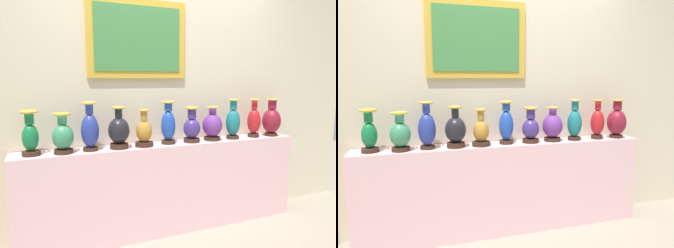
{
  "view_description": "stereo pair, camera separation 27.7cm",
  "coord_description": "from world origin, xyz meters",
  "views": [
    {
      "loc": [
        -1.05,
        -2.54,
        1.41
      ],
      "look_at": [
        0.0,
        0.0,
        1.01
      ],
      "focal_mm": 32.68,
      "sensor_mm": 36.0,
      "label": 1
    },
    {
      "loc": [
        -0.79,
        -2.63,
        1.41
      ],
      "look_at": [
        0.0,
        0.0,
        1.01
      ],
      "focal_mm": 32.68,
      "sensor_mm": 36.0,
      "label": 2
    }
  ],
  "objects": [
    {
      "name": "ground_plane",
      "position": [
        0.0,
        0.0,
        0.0
      ],
      "size": [
        10.63,
        10.63,
        0.0
      ],
      "primitive_type": "plane",
      "color": "gray"
    },
    {
      "name": "display_shelf",
      "position": [
        0.0,
        0.0,
        0.42
      ],
      "size": [
        2.64,
        0.29,
        0.83
      ],
      "primitive_type": "cube",
      "color": "beige",
      "rests_on": "ground_plane"
    },
    {
      "name": "back_wall",
      "position": [
        -0.0,
        0.2,
        1.45
      ],
      "size": [
        4.63,
        0.14,
        2.89
      ],
      "color": "beige",
      "rests_on": "ground_plane"
    },
    {
      "name": "vase_emerald",
      "position": [
        -1.15,
        -0.02,
        0.99
      ],
      "size": [
        0.14,
        0.14,
        0.35
      ],
      "color": "#382319",
      "rests_on": "display_shelf"
    },
    {
      "name": "vase_jade",
      "position": [
        -0.91,
        -0.04,
        0.97
      ],
      "size": [
        0.17,
        0.17,
        0.32
      ],
      "color": "#382319",
      "rests_on": "display_shelf"
    },
    {
      "name": "vase_cobalt",
      "position": [
        -0.7,
        -0.02,
        1.01
      ],
      "size": [
        0.15,
        0.15,
        0.4
      ],
      "color": "#382319",
      "rests_on": "display_shelf"
    },
    {
      "name": "vase_onyx",
      "position": [
        -0.46,
        -0.03,
        0.98
      ],
      "size": [
        0.18,
        0.18,
        0.36
      ],
      "color": "#382319",
      "rests_on": "display_shelf"
    },
    {
      "name": "vase_ochre",
      "position": [
        -0.24,
        -0.03,
        0.96
      ],
      "size": [
        0.16,
        0.16,
        0.33
      ],
      "color": "#382319",
      "rests_on": "display_shelf"
    },
    {
      "name": "vase_sapphire",
      "position": [
        -0.0,
        -0.01,
        1.01
      ],
      "size": [
        0.13,
        0.13,
        0.39
      ],
      "color": "#382319",
      "rests_on": "display_shelf"
    },
    {
      "name": "vase_indigo",
      "position": [
        0.23,
        -0.02,
        0.97
      ],
      "size": [
        0.16,
        0.16,
        0.33
      ],
      "color": "#382319",
      "rests_on": "display_shelf"
    },
    {
      "name": "vase_violet",
      "position": [
        0.46,
        -0.01,
        0.98
      ],
      "size": [
        0.19,
        0.19,
        0.33
      ],
      "color": "#382319",
      "rests_on": "display_shelf"
    },
    {
      "name": "vase_teal",
      "position": [
        0.68,
        -0.03,
        1.0
      ],
      "size": [
        0.14,
        0.14,
        0.39
      ],
      "color": "#382319",
      "rests_on": "display_shelf"
    },
    {
      "name": "vase_crimson",
      "position": [
        0.93,
        -0.03,
        1.0
      ],
      "size": [
        0.13,
        0.13,
        0.39
      ],
      "color": "#382319",
      "rests_on": "display_shelf"
    },
    {
      "name": "vase_burgundy",
      "position": [
        1.15,
        -0.04,
        1.0
      ],
      "size": [
        0.19,
        0.19,
        0.38
      ],
      "color": "#382319",
      "rests_on": "display_shelf"
    }
  ]
}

